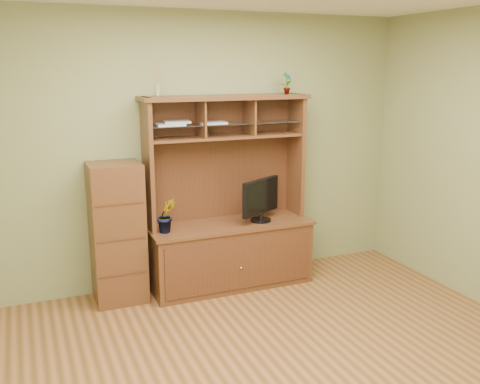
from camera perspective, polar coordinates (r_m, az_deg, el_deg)
room at (r=3.56m, az=5.37°, el=-0.11°), size 4.54×4.04×2.74m
media_hutch at (r=5.39m, az=-1.18°, el=-4.55°), size 1.66×0.61×1.90m
monitor at (r=5.34m, az=2.24°, el=-0.78°), size 0.49×0.30×0.43m
orchid_plant at (r=5.04m, az=-7.86°, el=-2.49°), size 0.19×0.16×0.33m
top_plant at (r=5.48m, az=5.01°, el=11.53°), size 0.14×0.11×0.22m
reed_diffuser at (r=5.01m, az=-8.78°, el=11.37°), size 0.06×0.06×0.30m
magazines at (r=5.10m, az=-5.76°, el=7.33°), size 0.69×0.22×0.04m
side_cabinet at (r=5.11m, az=-12.95°, el=-4.29°), size 0.47×0.43×1.32m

